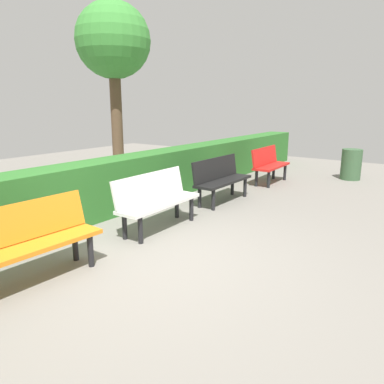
% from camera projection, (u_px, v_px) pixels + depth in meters
% --- Properties ---
extents(ground_plane, '(19.71, 19.71, 0.00)m').
position_uv_depth(ground_plane, '(152.00, 260.00, 4.60)').
color(ground_plane, gray).
extents(bench_red, '(1.38, 0.49, 0.86)m').
position_uv_depth(bench_red, '(269.00, 163.00, 8.94)').
color(bench_red, red).
rests_on(bench_red, ground_plane).
extents(bench_black, '(1.53, 0.46, 0.86)m').
position_uv_depth(bench_black, '(221.00, 177.00, 7.23)').
color(bench_black, black).
rests_on(bench_black, ground_plane).
extents(bench_white, '(1.56, 0.49, 0.86)m').
position_uv_depth(bench_white, '(156.00, 198.00, 5.66)').
color(bench_white, white).
rests_on(bench_white, ground_plane).
extents(bench_orange, '(1.64, 0.53, 0.86)m').
position_uv_depth(bench_orange, '(25.00, 240.00, 3.93)').
color(bench_orange, orange).
rests_on(bench_orange, ground_plane).
extents(hedge_row, '(15.71, 0.64, 0.95)m').
position_uv_depth(hedge_row, '(101.00, 188.00, 6.35)').
color(hedge_row, '#2D6B28').
rests_on(hedge_row, ground_plane).
extents(tree_near, '(1.81, 1.81, 4.28)m').
position_uv_depth(tree_near, '(113.00, 43.00, 8.91)').
color(tree_near, brown).
rests_on(tree_near, ground_plane).
extents(trash_bin, '(0.49, 0.49, 0.77)m').
position_uv_depth(trash_bin, '(351.00, 164.00, 9.37)').
color(trash_bin, '#385938').
rests_on(trash_bin, ground_plane).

